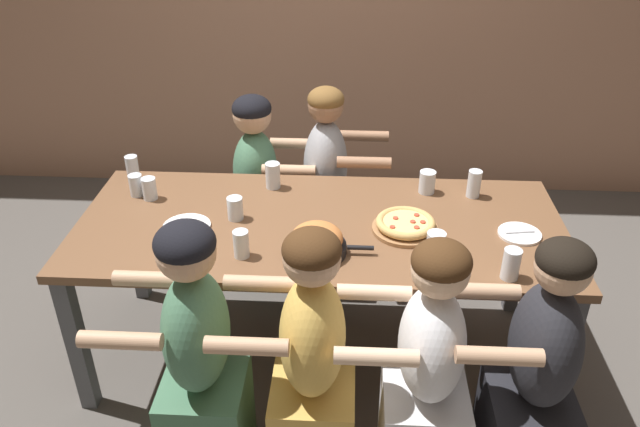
# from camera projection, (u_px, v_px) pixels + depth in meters

# --- Properties ---
(ground_plane) EXTENTS (18.00, 18.00, 0.00)m
(ground_plane) POSITION_uv_depth(u_px,v_px,m) (320.00, 350.00, 3.19)
(ground_plane) COLOR #514C47
(ground_plane) RESTS_ON ground
(dining_table) EXTENTS (2.19, 0.93, 0.77)m
(dining_table) POSITION_uv_depth(u_px,v_px,m) (320.00, 237.00, 2.84)
(dining_table) COLOR brown
(dining_table) RESTS_ON ground
(pizza_board_main) EXTENTS (0.29, 0.29, 0.06)m
(pizza_board_main) POSITION_uv_depth(u_px,v_px,m) (405.00, 225.00, 2.73)
(pizza_board_main) COLOR #996B42
(pizza_board_main) RESTS_ON dining_table
(skillet_bowl) EXTENTS (0.36, 0.25, 0.13)m
(skillet_bowl) POSITION_uv_depth(u_px,v_px,m) (317.00, 242.00, 2.57)
(skillet_bowl) COLOR black
(skillet_bowl) RESTS_ON dining_table
(empty_plate_a) EXTENTS (0.19, 0.19, 0.02)m
(empty_plate_a) POSITION_uv_depth(u_px,v_px,m) (520.00, 234.00, 2.71)
(empty_plate_a) COLOR white
(empty_plate_a) RESTS_ON dining_table
(empty_plate_b) EXTENTS (0.21, 0.21, 0.02)m
(empty_plate_b) POSITION_uv_depth(u_px,v_px,m) (187.00, 226.00, 2.77)
(empty_plate_b) COLOR white
(empty_plate_b) RESTS_ON dining_table
(cocktail_glass_blue) EXTENTS (0.07, 0.07, 0.11)m
(cocktail_glass_blue) POSITION_uv_depth(u_px,v_px,m) (196.00, 247.00, 2.56)
(cocktail_glass_blue) COLOR silver
(cocktail_glass_blue) RESTS_ON dining_table
(drinking_glass_a) EXTENTS (0.07, 0.07, 0.11)m
(drinking_glass_a) POSITION_uv_depth(u_px,v_px,m) (235.00, 209.00, 2.81)
(drinking_glass_a) COLOR silver
(drinking_glass_a) RESTS_ON dining_table
(drinking_glass_b) EXTENTS (0.08, 0.08, 0.14)m
(drinking_glass_b) POSITION_uv_depth(u_px,v_px,m) (435.00, 249.00, 2.51)
(drinking_glass_b) COLOR silver
(drinking_glass_b) RESTS_ON dining_table
(drinking_glass_c) EXTENTS (0.07, 0.07, 0.13)m
(drinking_glass_c) POSITION_uv_depth(u_px,v_px,m) (273.00, 177.00, 3.07)
(drinking_glass_c) COLOR silver
(drinking_glass_c) RESTS_ON dining_table
(drinking_glass_d) EXTENTS (0.06, 0.06, 0.13)m
(drinking_glass_d) POSITION_uv_depth(u_px,v_px,m) (474.00, 185.00, 2.99)
(drinking_glass_d) COLOR silver
(drinking_glass_d) RESTS_ON dining_table
(drinking_glass_e) EXTENTS (0.08, 0.08, 0.11)m
(drinking_glass_e) POSITION_uv_depth(u_px,v_px,m) (427.00, 183.00, 3.03)
(drinking_glass_e) COLOR silver
(drinking_glass_e) RESTS_ON dining_table
(drinking_glass_f) EXTENTS (0.06, 0.06, 0.13)m
(drinking_glass_f) POSITION_uv_depth(u_px,v_px,m) (133.00, 170.00, 3.14)
(drinking_glass_f) COLOR silver
(drinking_glass_f) RESTS_ON dining_table
(drinking_glass_g) EXTENTS (0.07, 0.07, 0.13)m
(drinking_glass_g) POSITION_uv_depth(u_px,v_px,m) (511.00, 266.00, 2.42)
(drinking_glass_g) COLOR silver
(drinking_glass_g) RESTS_ON dining_table
(drinking_glass_h) EXTENTS (0.07, 0.07, 0.12)m
(drinking_glass_h) POSITION_uv_depth(u_px,v_px,m) (241.00, 245.00, 2.55)
(drinking_glass_h) COLOR silver
(drinking_glass_h) RESTS_ON dining_table
(drinking_glass_i) EXTENTS (0.07, 0.07, 0.11)m
(drinking_glass_i) POSITION_uv_depth(u_px,v_px,m) (150.00, 190.00, 2.97)
(drinking_glass_i) COLOR silver
(drinking_glass_i) RESTS_ON dining_table
(drinking_glass_j) EXTENTS (0.07, 0.07, 0.11)m
(drinking_glass_j) POSITION_uv_depth(u_px,v_px,m) (136.00, 186.00, 3.00)
(drinking_glass_j) COLOR silver
(drinking_glass_j) RESTS_ON dining_table
(diner_near_midleft) EXTENTS (0.51, 0.40, 1.17)m
(diner_near_midleft) POSITION_uv_depth(u_px,v_px,m) (200.00, 365.00, 2.35)
(diner_near_midleft) COLOR #477556
(diner_near_midleft) RESTS_ON ground
(diner_near_right) EXTENTS (0.51, 0.40, 1.14)m
(diner_near_right) POSITION_uv_depth(u_px,v_px,m) (534.00, 383.00, 2.30)
(diner_near_right) COLOR #232328
(diner_near_right) RESTS_ON ground
(diner_near_center) EXTENTS (0.51, 0.40, 1.15)m
(diner_near_center) POSITION_uv_depth(u_px,v_px,m) (312.00, 372.00, 2.33)
(diner_near_center) COLOR gold
(diner_near_center) RESTS_ON ground
(diner_far_midleft) EXTENTS (0.51, 0.40, 1.11)m
(diner_far_midleft) POSITION_uv_depth(u_px,v_px,m) (257.00, 196.00, 3.54)
(diner_far_midleft) COLOR #477556
(diner_far_midleft) RESTS_ON ground
(diner_near_midright) EXTENTS (0.51, 0.40, 1.12)m
(diner_near_midright) POSITION_uv_depth(u_px,v_px,m) (426.00, 379.00, 2.32)
(diner_near_midright) COLOR silver
(diner_near_midright) RESTS_ON ground
(diner_far_center) EXTENTS (0.51, 0.40, 1.16)m
(diner_far_center) POSITION_uv_depth(u_px,v_px,m) (326.00, 195.00, 3.51)
(diner_far_center) COLOR #99999E
(diner_far_center) RESTS_ON ground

